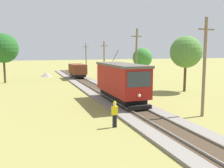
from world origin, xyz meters
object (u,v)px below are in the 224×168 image
object	(u,v)px
tree_left_near	(186,52)
tree_left_far	(3,48)
utility_pole_far	(104,60)
track_worker	(115,113)
utility_pole_near_tram	(204,67)
freight_car	(78,70)
utility_pole_mid	(136,60)
tree_right_near	(142,58)
gravel_pile	(46,74)
red_tram	(121,81)
utility_pole_distant	(86,58)

from	to	relation	value
tree_left_near	tree_left_far	xyz separation A→B (m)	(-21.79, 16.08, 0.54)
utility_pole_far	track_worker	size ratio (longest dim) A/B	3.72
utility_pole_near_tram	utility_pole_far	size ratio (longest dim) A/B	1.13
freight_car	utility_pole_mid	xyz separation A→B (m)	(4.24, -15.70, 2.39)
freight_car	tree_right_near	xyz separation A→B (m)	(12.82, 0.00, 2.10)
utility_pole_mid	gravel_pile	bearing A→B (deg)	113.34
tree_right_near	tree_left_far	size ratio (longest dim) A/B	0.73
freight_car	track_worker	size ratio (longest dim) A/B	2.91
red_tram	utility_pole_far	world-z (taller)	utility_pole_far
freight_car	red_tram	bearing A→B (deg)	-89.99
tree_left_near	tree_left_far	size ratio (longest dim) A/B	0.89
freight_car	utility_pole_mid	bearing A→B (deg)	-74.87
track_worker	tree_right_near	distance (m)	32.74
utility_pole_distant	utility_pole_far	bearing A→B (deg)	-90.00
utility_pole_mid	utility_pole_far	xyz separation A→B (m)	(0.00, 13.22, -0.53)
utility_pole_mid	tree_right_near	size ratio (longest dim) A/B	1.38
utility_pole_mid	tree_right_near	bearing A→B (deg)	61.35
utility_pole_near_tram	utility_pole_far	bearing A→B (deg)	90.00
freight_car	utility_pole_near_tram	world-z (taller)	utility_pole_near_tram
utility_pole_mid	gravel_pile	distance (m)	23.63
tree_left_near	tree_right_near	world-z (taller)	tree_left_near
utility_pole_far	tree_right_near	xyz separation A→B (m)	(8.57, 2.47, 0.24)
red_tram	utility_pole_distant	bearing A→B (deg)	82.67
utility_pole_mid	utility_pole_distant	world-z (taller)	utility_pole_mid
utility_pole_far	tree_right_near	world-z (taller)	utility_pole_far
utility_pole_near_tram	utility_pole_far	world-z (taller)	utility_pole_near_tram
freight_car	utility_pole_distant	xyz separation A→B (m)	(4.24, 11.39, 1.88)
utility_pole_near_tram	gravel_pile	xyz separation A→B (m)	(-9.26, 33.80, -3.45)
gravel_pile	tree_right_near	bearing A→B (deg)	-17.88
utility_pole_near_tram	utility_pole_mid	world-z (taller)	utility_pole_mid
utility_pole_near_tram	tree_left_near	world-z (taller)	utility_pole_near_tram
utility_pole_distant	red_tram	bearing A→B (deg)	-97.33
utility_pole_near_tram	track_worker	distance (m)	7.93
utility_pole_far	tree_left_far	distance (m)	16.26
red_tram	utility_pole_near_tram	bearing A→B (deg)	-56.75
red_tram	track_worker	size ratio (longest dim) A/B	4.79
utility_pole_near_tram	track_worker	world-z (taller)	utility_pole_near_tram
tree_right_near	gravel_pile	bearing A→B (deg)	162.12
utility_pole_near_tram	utility_pole_distant	world-z (taller)	utility_pole_near_tram
utility_pole_near_tram	utility_pole_mid	distance (m)	12.35
utility_pole_mid	tree_left_near	xyz separation A→B (m)	(5.67, -2.16, 0.93)
tree_right_near	utility_pole_mid	bearing A→B (deg)	-118.65
gravel_pile	track_worker	world-z (taller)	track_worker
red_tram	utility_pole_distant	distance (m)	33.27
utility_pole_mid	utility_pole_distant	xyz separation A→B (m)	(0.00, 27.09, -0.51)
utility_pole_far	tree_left_far	xyz separation A→B (m)	(-16.12, 0.70, 1.99)
utility_pole_near_tram	gravel_pile	bearing A→B (deg)	105.31
utility_pole_far	gravel_pile	size ratio (longest dim) A/B	2.82
utility_pole_distant	track_worker	distance (m)	40.61
tree_left_far	freight_car	bearing A→B (deg)	8.50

